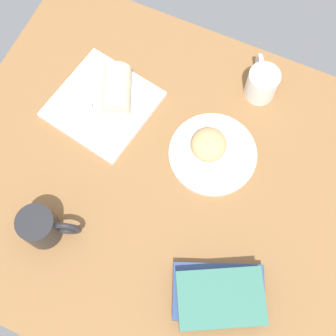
% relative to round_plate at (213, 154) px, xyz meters
% --- Properties ---
extents(dining_table, '(1.10, 0.90, 0.04)m').
position_rel_round_plate_xyz_m(dining_table, '(0.07, 0.11, -0.03)').
color(dining_table, olive).
rests_on(dining_table, ground).
extents(round_plate, '(0.22, 0.22, 0.01)m').
position_rel_round_plate_xyz_m(round_plate, '(0.00, 0.00, 0.00)').
color(round_plate, silver).
rests_on(round_plate, dining_table).
extents(scone_pastry, '(0.09, 0.10, 0.05)m').
position_rel_round_plate_xyz_m(scone_pastry, '(0.02, -0.01, 0.03)').
color(scone_pastry, tan).
rests_on(scone_pastry, round_plate).
extents(square_plate, '(0.27, 0.27, 0.02)m').
position_rel_round_plate_xyz_m(square_plate, '(0.31, -0.01, 0.00)').
color(square_plate, white).
rests_on(square_plate, dining_table).
extents(sauce_cup, '(0.05, 0.05, 0.02)m').
position_rel_round_plate_xyz_m(sauce_cup, '(0.34, 0.03, 0.02)').
color(sauce_cup, silver).
rests_on(sauce_cup, square_plate).
extents(breakfast_wrap, '(0.11, 0.14, 0.07)m').
position_rel_round_plate_xyz_m(breakfast_wrap, '(0.28, -0.04, 0.04)').
color(breakfast_wrap, beige).
rests_on(breakfast_wrap, square_plate).
extents(book_stack, '(0.23, 0.21, 0.07)m').
position_rel_round_plate_xyz_m(book_stack, '(-0.14, 0.31, 0.02)').
color(book_stack, '#33477F').
rests_on(book_stack, dining_table).
extents(coffee_mug, '(0.13, 0.08, 0.10)m').
position_rel_round_plate_xyz_m(coffee_mug, '(0.28, 0.34, 0.04)').
color(coffee_mug, '#262628').
rests_on(coffee_mug, dining_table).
extents(second_mug, '(0.08, 0.12, 0.09)m').
position_rel_round_plate_xyz_m(second_mug, '(-0.04, -0.22, 0.04)').
color(second_mug, white).
rests_on(second_mug, dining_table).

